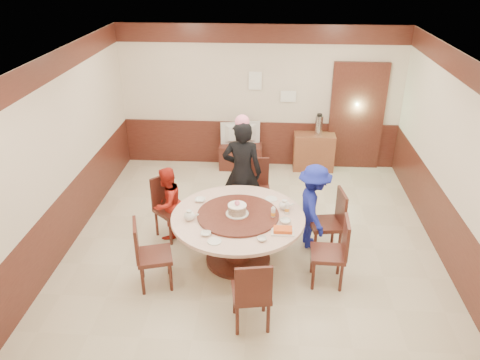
# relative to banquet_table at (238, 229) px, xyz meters

# --- Properties ---
(room) EXTENTS (6.00, 6.04, 2.84)m
(room) POSITION_rel_banquet_table_xyz_m (0.20, 0.45, 0.55)
(room) COLOR beige
(room) RESTS_ON ground
(banquet_table) EXTENTS (1.84, 1.84, 0.78)m
(banquet_table) POSITION_rel_banquet_table_xyz_m (0.00, 0.00, 0.00)
(banquet_table) COLOR #471E16
(banquet_table) RESTS_ON ground
(chair_0) EXTENTS (0.51, 0.50, 0.97)m
(chair_0) POSITION_rel_banquet_table_xyz_m (1.27, 0.35, -0.23)
(chair_0) COLOR #471E16
(chair_0) RESTS_ON ground
(chair_1) EXTENTS (0.48, 0.49, 0.97)m
(chair_1) POSITION_rel_banquet_table_xyz_m (0.21, 1.30, -0.23)
(chair_1) COLOR #471E16
(chair_1) RESTS_ON ground
(chair_2) EXTENTS (0.62, 0.62, 0.97)m
(chair_2) POSITION_rel_banquet_table_xyz_m (-1.07, 0.61, -0.23)
(chair_2) COLOR #471E16
(chair_2) RESTS_ON ground
(chair_3) EXTENTS (0.55, 0.55, 0.97)m
(chair_3) POSITION_rel_banquet_table_xyz_m (-1.07, -0.60, -0.23)
(chair_3) COLOR #471E16
(chair_3) RESTS_ON ground
(chair_4) EXTENTS (0.51, 0.51, 0.97)m
(chair_4) POSITION_rel_banquet_table_xyz_m (0.24, -1.25, -0.23)
(chair_4) COLOR #471E16
(chair_4) RESTS_ON ground
(chair_5) EXTENTS (0.47, 0.46, 0.97)m
(chair_5) POSITION_rel_banquet_table_xyz_m (1.23, -0.39, -0.23)
(chair_5) COLOR #471E16
(chair_5) RESTS_ON ground
(person_standing) EXTENTS (0.66, 0.46, 1.73)m
(person_standing) POSITION_rel_banquet_table_xyz_m (-0.02, 1.14, 0.33)
(person_standing) COLOR black
(person_standing) RESTS_ON ground
(person_red) EXTENTS (0.63, 0.69, 1.15)m
(person_red) POSITION_rel_banquet_table_xyz_m (-1.12, 0.58, 0.04)
(person_red) COLOR #B02217
(person_red) RESTS_ON ground
(person_blue) EXTENTS (0.61, 0.91, 1.31)m
(person_blue) POSITION_rel_banquet_table_xyz_m (1.07, 0.48, 0.12)
(person_blue) COLOR navy
(person_blue) RESTS_ON ground
(birthday_cake) EXTENTS (0.32, 0.32, 0.21)m
(birthday_cake) POSITION_rel_banquet_table_xyz_m (-0.01, -0.00, 0.32)
(birthday_cake) COLOR white
(birthday_cake) RESTS_ON banquet_table
(teapot_left) EXTENTS (0.17, 0.15, 0.13)m
(teapot_left) POSITION_rel_banquet_table_xyz_m (-0.65, -0.15, 0.28)
(teapot_left) COLOR white
(teapot_left) RESTS_ON banquet_table
(teapot_right) EXTENTS (0.17, 0.15, 0.13)m
(teapot_right) POSITION_rel_banquet_table_xyz_m (0.64, 0.22, 0.28)
(teapot_right) COLOR white
(teapot_right) RESTS_ON banquet_table
(bowl_0) EXTENTS (0.15, 0.15, 0.04)m
(bowl_0) POSITION_rel_banquet_table_xyz_m (-0.58, 0.38, 0.24)
(bowl_0) COLOR white
(bowl_0) RESTS_ON banquet_table
(bowl_1) EXTENTS (0.13, 0.13, 0.04)m
(bowl_1) POSITION_rel_banquet_table_xyz_m (0.34, -0.58, 0.24)
(bowl_1) COLOR white
(bowl_1) RESTS_ON banquet_table
(bowl_2) EXTENTS (0.13, 0.13, 0.03)m
(bowl_2) POSITION_rel_banquet_table_xyz_m (-0.38, -0.50, 0.23)
(bowl_2) COLOR white
(bowl_2) RESTS_ON banquet_table
(bowl_3) EXTENTS (0.15, 0.15, 0.05)m
(bowl_3) POSITION_rel_banquet_table_xyz_m (0.64, -0.14, 0.24)
(bowl_3) COLOR white
(bowl_3) RESTS_ON banquet_table
(saucer_near) EXTENTS (0.18, 0.18, 0.01)m
(saucer_near) POSITION_rel_banquet_table_xyz_m (-0.25, -0.65, 0.22)
(saucer_near) COLOR white
(saucer_near) RESTS_ON banquet_table
(saucer_far) EXTENTS (0.18, 0.18, 0.01)m
(saucer_far) POSITION_rel_banquet_table_xyz_m (0.45, 0.50, 0.22)
(saucer_far) COLOR white
(saucer_far) RESTS_ON banquet_table
(shrimp_platter) EXTENTS (0.30, 0.20, 0.06)m
(shrimp_platter) POSITION_rel_banquet_table_xyz_m (0.61, -0.38, 0.24)
(shrimp_platter) COLOR white
(shrimp_platter) RESTS_ON banquet_table
(bottle_0) EXTENTS (0.06, 0.06, 0.16)m
(bottle_0) POSITION_rel_banquet_table_xyz_m (0.48, -0.04, 0.30)
(bottle_0) COLOR silver
(bottle_0) RESTS_ON banquet_table
(bottle_1) EXTENTS (0.06, 0.06, 0.16)m
(bottle_1) POSITION_rel_banquet_table_xyz_m (0.67, 0.09, 0.30)
(bottle_1) COLOR silver
(bottle_1) RESTS_ON banquet_table
(tv_stand) EXTENTS (0.85, 0.45, 0.50)m
(tv_stand) POSITION_rel_banquet_table_xyz_m (-0.17, 3.18, -0.28)
(tv_stand) COLOR #471E16
(tv_stand) RESTS_ON ground
(television) EXTENTS (0.79, 0.24, 0.45)m
(television) POSITION_rel_banquet_table_xyz_m (-0.17, 3.18, 0.19)
(television) COLOR gray
(television) RESTS_ON tv_stand
(side_cabinet) EXTENTS (0.80, 0.40, 0.75)m
(side_cabinet) POSITION_rel_banquet_table_xyz_m (1.29, 3.21, -0.16)
(side_cabinet) COLOR brown
(side_cabinet) RESTS_ON ground
(thermos) EXTENTS (0.15, 0.15, 0.38)m
(thermos) POSITION_rel_banquet_table_xyz_m (1.35, 3.21, 0.41)
(thermos) COLOR silver
(thermos) RESTS_ON side_cabinet
(notice_left) EXTENTS (0.25, 0.00, 0.35)m
(notice_left) POSITION_rel_banquet_table_xyz_m (0.09, 3.39, 1.22)
(notice_left) COLOR white
(notice_left) RESTS_ON room
(notice_right) EXTENTS (0.30, 0.00, 0.22)m
(notice_right) POSITION_rel_banquet_table_xyz_m (0.74, 3.39, 0.92)
(notice_right) COLOR white
(notice_right) RESTS_ON room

